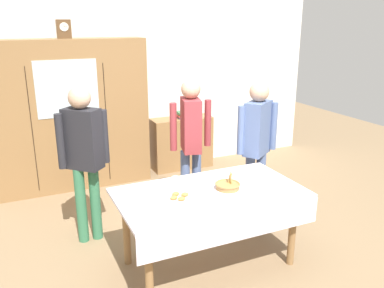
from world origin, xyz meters
TOP-DOWN VIEW (x-y plane):
  - ground_plane at (0.00, 0.00)m, footprint 12.00×12.00m
  - back_wall at (0.00, 2.65)m, footprint 6.40×0.10m
  - dining_table at (0.00, -0.23)m, footprint 1.73×0.96m
  - wall_cabinet at (-0.90, 2.35)m, footprint 2.19×0.46m
  - mantel_clock at (-0.85, 2.35)m, footprint 0.18×0.11m
  - bookshelf_low at (0.83, 2.41)m, footprint 0.96×0.35m
  - book_stack at (0.83, 2.41)m, footprint 0.16×0.21m
  - tea_cup_far_right at (0.66, -0.36)m, footprint 0.13×0.13m
  - tea_cup_near_right at (-0.21, 0.12)m, footprint 0.13×0.13m
  - tea_cup_back_edge at (0.56, -0.11)m, footprint 0.13×0.13m
  - bread_basket at (0.18, -0.22)m, footprint 0.24×0.24m
  - pastry_plate at (-0.33, -0.24)m, footprint 0.28×0.28m
  - spoon_back_edge at (-0.62, 0.10)m, footprint 0.12×0.02m
  - spoon_near_right at (0.75, -0.10)m, footprint 0.12×0.02m
  - spoon_mid_right at (0.41, -0.52)m, footprint 0.12×0.02m
  - person_behind_table_left at (-0.97, 0.75)m, footprint 0.52×0.39m
  - person_by_cabinet at (0.28, 0.85)m, footprint 0.52×0.40m
  - person_behind_table_right at (0.92, 0.43)m, footprint 0.52×0.37m

SIDE VIEW (x-z plane):
  - ground_plane at x=0.00m, z-range 0.00..0.00m
  - bookshelf_low at x=0.83m, z-range 0.00..0.82m
  - dining_table at x=0.00m, z-range 0.28..1.05m
  - spoon_back_edge at x=-0.62m, z-range 0.77..0.78m
  - spoon_near_right at x=0.75m, z-range 0.77..0.78m
  - spoon_mid_right at x=0.41m, z-range 0.77..0.78m
  - pastry_plate at x=-0.33m, z-range 0.76..0.81m
  - tea_cup_far_right at x=0.66m, z-range 0.77..0.83m
  - tea_cup_back_edge at x=0.56m, z-range 0.77..0.83m
  - tea_cup_near_right at x=-0.21m, z-range 0.77..0.83m
  - bread_basket at x=0.18m, z-range 0.73..0.89m
  - book_stack at x=0.83m, z-range 0.82..0.92m
  - person_behind_table_right at x=0.92m, z-range 0.18..1.84m
  - person_by_cabinet at x=0.28m, z-range 0.18..1.85m
  - person_behind_table_left at x=-0.97m, z-range 0.19..1.87m
  - wall_cabinet at x=-0.90m, z-range 0.00..2.07m
  - back_wall at x=0.00m, z-range 0.00..2.70m
  - mantel_clock at x=-0.85m, z-range 2.07..2.31m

